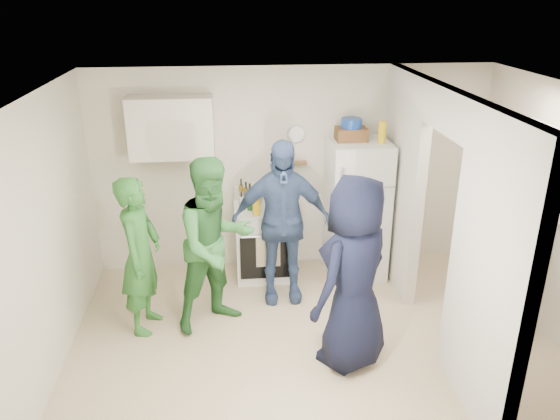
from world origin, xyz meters
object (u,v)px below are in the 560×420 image
object	(u,v)px
stove	(266,241)
person_navy	(354,274)
wicker_basket	(351,134)
person_nook	(507,242)
yellow_cup_stack_top	(382,132)
fridge	(356,209)
person_denim	(281,222)
blue_bowl	(352,123)
person_green_left	(141,256)
person_green_center	(215,244)

from	to	relation	value
stove	person_navy	distance (m)	1.95
wicker_basket	person_nook	xyz separation A→B (m)	(1.45, -1.14, -0.91)
stove	yellow_cup_stack_top	distance (m)	1.90
fridge	yellow_cup_stack_top	bearing A→B (deg)	-24.44
person_denim	yellow_cup_stack_top	bearing A→B (deg)	19.27
blue_bowl	person_green_left	xyz separation A→B (m)	(-2.33, -1.02, -1.06)
blue_bowl	person_green_center	size ratio (longest dim) A/B	0.13
person_green_left	person_green_center	distance (m)	0.75
fridge	wicker_basket	xyz separation A→B (m)	(-0.10, 0.05, 0.92)
fridge	person_navy	distance (m)	1.79
person_denim	person_navy	bearing A→B (deg)	-66.08
wicker_basket	person_nook	world-z (taller)	wicker_basket
person_green_center	stove	bearing A→B (deg)	29.15
wicker_basket	person_navy	distance (m)	2.00
fridge	wicker_basket	distance (m)	0.92
blue_bowl	person_navy	size ratio (longest dim) A/B	0.13
blue_bowl	person_nook	xyz separation A→B (m)	(1.45, -1.14, -1.04)
yellow_cup_stack_top	person_denim	bearing A→B (deg)	-160.87
fridge	blue_bowl	world-z (taller)	blue_bowl
stove	person_nook	size ratio (longest dim) A/B	0.53
person_denim	person_nook	bearing A→B (deg)	-13.81
person_denim	person_navy	world-z (taller)	person_denim
wicker_basket	blue_bowl	distance (m)	0.13
person_green_center	person_denim	size ratio (longest dim) A/B	0.98
wicker_basket	blue_bowl	world-z (taller)	blue_bowl
person_green_left	person_nook	world-z (taller)	person_nook
stove	blue_bowl	distance (m)	1.75
person_denim	fridge	bearing A→B (deg)	28.00
person_nook	blue_bowl	bearing A→B (deg)	-118.92
person_navy	person_nook	distance (m)	1.90
person_denim	person_nook	world-z (taller)	person_denim
wicker_basket	person_denim	size ratio (longest dim) A/B	0.19
stove	person_green_center	distance (m)	1.24
blue_bowl	person_green_left	size ratio (longest dim) A/B	0.14
fridge	person_green_left	distance (m)	2.62
person_denim	person_green_center	bearing A→B (deg)	-147.34
stove	person_denim	distance (m)	0.74
wicker_basket	yellow_cup_stack_top	bearing A→B (deg)	-25.11
stove	person_green_center	size ratio (longest dim) A/B	0.49
fridge	person_green_center	distance (m)	1.94
blue_bowl	person_nook	world-z (taller)	blue_bowl
yellow_cup_stack_top	person_denim	world-z (taller)	yellow_cup_stack_top
person_nook	person_denim	bearing A→B (deg)	-94.76
yellow_cup_stack_top	person_green_left	distance (m)	2.96
person_green_left	person_denim	world-z (taller)	person_denim
person_green_left	person_denim	size ratio (longest dim) A/B	0.89
stove	person_green_left	xyz separation A→B (m)	(-1.33, -1.00, 0.38)
yellow_cup_stack_top	person_denim	xyz separation A→B (m)	(-1.19, -0.41, -0.87)
fridge	person_green_center	xyz separation A→B (m)	(-1.68, -0.97, 0.07)
yellow_cup_stack_top	person_nook	world-z (taller)	yellow_cup_stack_top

